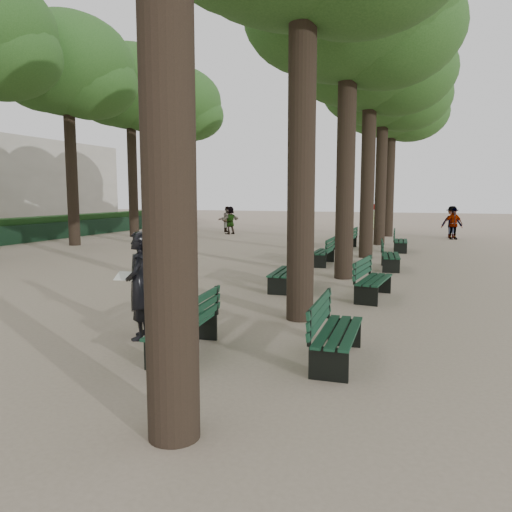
% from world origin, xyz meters
% --- Properties ---
extents(ground, '(120.00, 120.00, 0.00)m').
position_xyz_m(ground, '(0.00, 0.00, 0.00)').
color(ground, tan).
rests_on(ground, ground).
extents(tree_central_3, '(6.00, 6.00, 9.95)m').
position_xyz_m(tree_central_3, '(1.50, 13.00, 7.65)').
color(tree_central_3, '#33261C').
rests_on(tree_central_3, ground).
extents(tree_central_4, '(6.00, 6.00, 9.95)m').
position_xyz_m(tree_central_4, '(1.50, 18.00, 7.65)').
color(tree_central_4, '#33261C').
rests_on(tree_central_4, ground).
extents(tree_central_5, '(6.00, 6.00, 9.95)m').
position_xyz_m(tree_central_5, '(1.50, 23.00, 7.65)').
color(tree_central_5, '#33261C').
rests_on(tree_central_5, ground).
extents(tree_far_3, '(6.00, 6.00, 10.45)m').
position_xyz_m(tree_far_3, '(-12.00, 13.00, 8.14)').
color(tree_far_3, '#33261C').
rests_on(tree_far_3, ground).
extents(tree_far_4, '(6.00, 6.00, 10.45)m').
position_xyz_m(tree_far_4, '(-12.00, 18.00, 8.14)').
color(tree_far_4, '#33261C').
rests_on(tree_far_4, ground).
extents(tree_far_5, '(6.00, 6.00, 10.45)m').
position_xyz_m(tree_far_5, '(-12.00, 23.00, 8.14)').
color(tree_far_5, '#33261C').
rests_on(tree_far_5, ground).
extents(bench_left_0, '(0.73, 1.84, 0.92)m').
position_xyz_m(bench_left_0, '(0.37, 0.37, 0.27)').
color(bench_left_0, black).
rests_on(bench_left_0, ground).
extents(bench_left_1, '(0.70, 1.84, 0.92)m').
position_xyz_m(bench_left_1, '(0.37, 5.86, 0.27)').
color(bench_left_1, black).
rests_on(bench_left_1, ground).
extents(bench_left_2, '(0.60, 1.81, 0.92)m').
position_xyz_m(bench_left_2, '(0.37, 10.50, 0.27)').
color(bench_left_2, black).
rests_on(bench_left_2, ground).
extents(bench_left_3, '(0.61, 1.81, 0.92)m').
position_xyz_m(bench_left_3, '(0.37, 15.82, 0.27)').
color(bench_left_3, black).
rests_on(bench_left_3, ground).
extents(bench_right_0, '(0.64, 1.82, 0.92)m').
position_xyz_m(bench_right_0, '(2.63, 0.78, 0.27)').
color(bench_right_0, black).
rests_on(bench_right_0, ground).
extents(bench_right_1, '(0.74, 1.85, 0.92)m').
position_xyz_m(bench_right_1, '(2.63, 5.42, 0.27)').
color(bench_right_1, black).
rests_on(bench_right_1, ground).
extents(bench_right_2, '(0.77, 1.85, 0.92)m').
position_xyz_m(bench_right_2, '(2.63, 10.21, 0.27)').
color(bench_right_2, black).
rests_on(bench_right_2, ground).
extents(bench_right_3, '(0.68, 1.83, 0.92)m').
position_xyz_m(bench_right_3, '(2.63, 15.47, 0.27)').
color(bench_right_3, black).
rests_on(bench_right_3, ground).
extents(man_with_map, '(0.74, 0.81, 1.81)m').
position_xyz_m(man_with_map, '(-0.71, 0.86, 0.90)').
color(man_with_map, black).
rests_on(man_with_map, ground).
extents(pedestrian_c, '(1.02, 0.66, 1.65)m').
position_xyz_m(pedestrian_c, '(4.90, 22.15, 0.83)').
color(pedestrian_c, '#262628').
rests_on(pedestrian_c, ground).
extents(pedestrian_a, '(0.49, 0.84, 1.61)m').
position_xyz_m(pedestrian_a, '(-8.34, 22.94, 0.81)').
color(pedestrian_a, '#262628').
rests_on(pedestrian_a, ground).
extents(pedestrian_d, '(0.40, 0.87, 1.75)m').
position_xyz_m(pedestrian_d, '(-0.04, 28.42, 0.87)').
color(pedestrian_d, '#262628').
rests_on(pedestrian_d, ground).
extents(pedestrian_b, '(1.17, 0.58, 1.74)m').
position_xyz_m(pedestrian_b, '(4.87, 23.09, 0.87)').
color(pedestrian_b, '#262628').
rests_on(pedestrian_b, ground).
extents(pedestrian_e, '(0.98, 1.53, 1.66)m').
position_xyz_m(pedestrian_e, '(-7.57, 21.45, 0.83)').
color(pedestrian_e, '#262628').
rests_on(pedestrian_e, ground).
extents(building_far, '(12.00, 16.00, 7.00)m').
position_xyz_m(building_far, '(-33.00, 30.00, 3.50)').
color(building_far, '#B7B2A3').
rests_on(building_far, ground).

